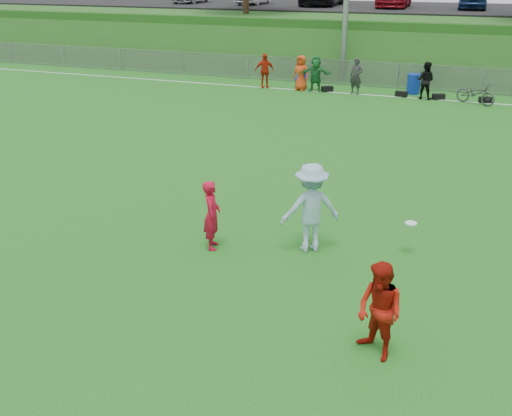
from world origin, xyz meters
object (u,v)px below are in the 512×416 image
at_px(recycling_bin, 414,84).
at_px(bicycle, 476,93).
at_px(frisbee, 411,223).
at_px(player_red_center, 380,311).
at_px(player_blue, 311,208).
at_px(player_red_left, 212,215).

height_order(recycling_bin, bicycle, bicycle).
bearing_deg(frisbee, recycling_bin, 95.18).
xyz_separation_m(frisbee, bicycle, (1.28, 15.74, -0.25)).
bearing_deg(player_red_center, frisbee, 125.87).
height_order(player_red_center, player_blue, player_blue).
bearing_deg(player_blue, player_red_center, 90.24).
bearing_deg(player_red_left, player_red_center, -142.47).
bearing_deg(player_blue, recycling_bin, -122.62).
bearing_deg(recycling_bin, frisbee, -84.82).
xyz_separation_m(player_red_center, player_blue, (-1.94, 3.20, 0.17)).
bearing_deg(player_blue, bicycle, -132.56).
bearing_deg(bicycle, player_red_center, -155.74).
bearing_deg(player_red_left, recycling_bin, -27.26).
relative_size(player_red_left, bicycle, 0.85).
relative_size(player_red_left, player_blue, 0.79).
distance_m(player_red_left, frisbee, 4.23).
distance_m(frisbee, bicycle, 15.80).
relative_size(player_red_center, bicycle, 0.90).
bearing_deg(recycling_bin, player_blue, -91.64).
distance_m(recycling_bin, bicycle, 3.13).
bearing_deg(player_red_left, player_blue, -92.54).
relative_size(player_blue, frisbee, 7.78).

